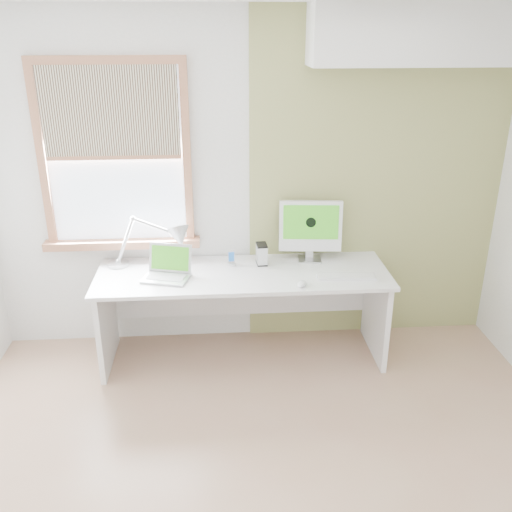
{
  "coord_description": "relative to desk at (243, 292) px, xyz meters",
  "views": [
    {
      "loc": [
        -0.26,
        -2.47,
        2.46
      ],
      "look_at": [
        0.0,
        1.05,
        1.0
      ],
      "focal_mm": 39.46,
      "sensor_mm": 36.0,
      "label": 1
    }
  ],
  "objects": [
    {
      "name": "room",
      "position": [
        0.07,
        -1.44,
        0.77
      ],
      "size": [
        4.04,
        3.54,
        2.64
      ],
      "color": "tan",
      "rests_on": "ground"
    },
    {
      "name": "accent_wall",
      "position": [
        1.07,
        0.3,
        0.77
      ],
      "size": [
        2.0,
        0.02,
        2.6
      ],
      "primitive_type": "cube",
      "color": "#919E5C",
      "rests_on": "room"
    },
    {
      "name": "soffit",
      "position": [
        1.27,
        0.13,
        1.87
      ],
      "size": [
        1.6,
        0.4,
        0.42
      ],
      "primitive_type": "cube",
      "color": "white",
      "rests_on": "room"
    },
    {
      "name": "window",
      "position": [
        -0.93,
        0.27,
        1.01
      ],
      "size": [
        1.2,
        0.14,
        1.42
      ],
      "color": "#94583A",
      "rests_on": "room"
    },
    {
      "name": "desk",
      "position": [
        0.0,
        0.0,
        0.0
      ],
      "size": [
        2.2,
        0.7,
        0.73
      ],
      "color": "white",
      "rests_on": "room"
    },
    {
      "name": "desk_lamp",
      "position": [
        -0.56,
        0.12,
        0.4
      ],
      "size": [
        0.7,
        0.28,
        0.4
      ],
      "color": "#BABCBF",
      "rests_on": "desk"
    },
    {
      "name": "laptop",
      "position": [
        -0.56,
        -0.09,
        0.25
      ],
      "size": [
        0.38,
        0.34,
        0.23
      ],
      "color": "#BABCBF",
      "rests_on": "desk"
    },
    {
      "name": "phone_dock",
      "position": [
        -0.08,
        0.09,
        0.23
      ],
      "size": [
        0.08,
        0.08,
        0.12
      ],
      "color": "#BABCBF",
      "rests_on": "desk"
    },
    {
      "name": "external_drive",
      "position": [
        0.15,
        0.1,
        0.28
      ],
      "size": [
        0.09,
        0.13,
        0.16
      ],
      "color": "#BABCBF",
      "rests_on": "desk"
    },
    {
      "name": "imac",
      "position": [
        0.54,
        0.16,
        0.46
      ],
      "size": [
        0.49,
        0.17,
        0.48
      ],
      "color": "#BABCBF",
      "rests_on": "desk"
    },
    {
      "name": "keyboard",
      "position": [
        0.76,
        -0.21,
        0.2
      ],
      "size": [
        0.44,
        0.16,
        0.02
      ],
      "color": "white",
      "rests_on": "desk"
    },
    {
      "name": "mouse",
      "position": [
        0.41,
        -0.32,
        0.21
      ],
      "size": [
        0.1,
        0.12,
        0.03
      ],
      "primitive_type": "ellipsoid",
      "rotation": [
        0.0,
        0.0,
        -0.39
      ],
      "color": "white",
      "rests_on": "desk"
    }
  ]
}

